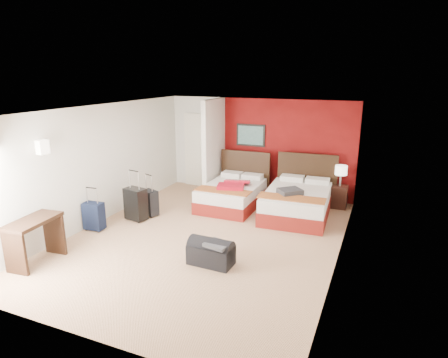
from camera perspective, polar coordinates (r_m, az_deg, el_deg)
The scene contains 17 objects.
ground at distance 7.67m, azimuth -2.71°, elevation -8.66°, with size 6.50×6.50×0.00m, color tan.
room_walls at distance 9.11m, azimuth -6.94°, elevation 3.48°, with size 5.02×6.52×2.50m.
red_accent_panel at distance 9.98m, azimuth 9.20°, elevation 4.42°, with size 3.50×0.04×2.50m, color maroon.
partition_wall at distance 9.97m, azimuth -1.51°, elevation 4.60°, with size 0.12×1.20×2.50m, color silver.
entry_door at distance 10.85m, azimuth -3.83°, elevation 4.26°, with size 0.82×0.06×2.05m, color silver.
bed_left at distance 9.29m, azimuth 1.15°, elevation -2.48°, with size 1.26×1.79×0.54m, color silver.
bed_right at distance 8.83m, azimuth 10.73°, elevation -3.55°, with size 1.38×1.97×0.59m, color silver.
red_suitcase_open at distance 9.07m, azimuth 1.51°, elevation -0.80°, with size 0.61×0.83×0.10m, color #A70E21.
jacket_bundle at distance 8.46m, azimuth 9.74°, elevation -1.84°, with size 0.47×0.38×0.11m, color #35363A.
nightstand at distance 9.62m, azimuth 16.65°, elevation -2.52°, with size 0.38×0.38×0.53m, color black.
table_lamp at distance 9.48m, azimuth 16.89°, elevation 0.44°, with size 0.28×0.28×0.50m, color white.
suitcase_black at distance 8.63m, azimuth -12.94°, elevation -3.78°, with size 0.46×0.29×0.69m, color black.
suitcase_charcoal at distance 8.86m, azimuth -10.91°, elevation -3.60°, with size 0.38×0.23×0.56m, color black.
suitcase_navy at distance 8.36m, azimuth -18.70°, elevation -5.38°, with size 0.40×0.24×0.56m, color black.
duffel_bag at distance 6.62m, azimuth -1.95°, elevation -10.98°, with size 0.75×0.40×0.38m, color black.
jacket_draped at distance 6.43m, azimuth -0.92°, elevation -9.66°, with size 0.40×0.34×0.05m, color #3D3D42.
desk at distance 7.28m, azimuth -26.13°, elevation -8.32°, with size 0.48×0.95×0.79m, color black.
Camera 1 is at (3.05, -6.30, 3.15)m, focal length 30.86 mm.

